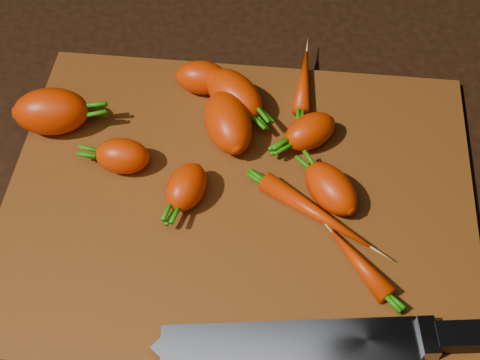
# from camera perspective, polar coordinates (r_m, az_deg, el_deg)

# --- Properties ---
(ground) EXTENTS (2.00, 2.00, 0.01)m
(ground) POSITION_cam_1_polar(r_m,az_deg,el_deg) (0.73, -0.08, -2.26)
(ground) COLOR black
(cutting_board) EXTENTS (0.50, 0.40, 0.01)m
(cutting_board) POSITION_cam_1_polar(r_m,az_deg,el_deg) (0.72, -0.08, -1.77)
(cutting_board) COLOR brown
(cutting_board) RESTS_ON ground
(carrot_0) EXTENTS (0.09, 0.07, 0.05)m
(carrot_0) POSITION_cam_1_polar(r_m,az_deg,el_deg) (0.78, -15.81, 5.64)
(carrot_0) COLOR red
(carrot_0) RESTS_ON cutting_board
(carrot_1) EXTENTS (0.06, 0.04, 0.04)m
(carrot_1) POSITION_cam_1_polar(r_m,az_deg,el_deg) (0.73, -10.00, 2.03)
(carrot_1) COLOR red
(carrot_1) RESTS_ON cutting_board
(carrot_2) EXTENTS (0.09, 0.09, 0.05)m
(carrot_2) POSITION_cam_1_polar(r_m,az_deg,el_deg) (0.78, -0.50, 7.32)
(carrot_2) COLOR red
(carrot_2) RESTS_ON cutting_board
(carrot_3) EXTENTS (0.08, 0.10, 0.05)m
(carrot_3) POSITION_cam_1_polar(r_m,az_deg,el_deg) (0.74, -1.03, 4.95)
(carrot_3) COLOR red
(carrot_3) RESTS_ON cutting_board
(carrot_4) EXTENTS (0.07, 0.07, 0.04)m
(carrot_4) POSITION_cam_1_polar(r_m,az_deg,el_deg) (0.75, 5.99, 4.15)
(carrot_4) COLOR red
(carrot_4) RESTS_ON cutting_board
(carrot_5) EXTENTS (0.06, 0.04, 0.04)m
(carrot_5) POSITION_cam_1_polar(r_m,az_deg,el_deg) (0.80, -3.27, 8.72)
(carrot_5) COLOR red
(carrot_5) RESTS_ON cutting_board
(carrot_6) EXTENTS (0.08, 0.08, 0.04)m
(carrot_6) POSITION_cam_1_polar(r_m,az_deg,el_deg) (0.70, 7.74, -0.73)
(carrot_6) COLOR red
(carrot_6) RESTS_ON cutting_board
(carrot_7) EXTENTS (0.02, 0.10, 0.02)m
(carrot_7) POSITION_cam_1_polar(r_m,az_deg,el_deg) (0.81, 5.46, 8.43)
(carrot_7) COLOR red
(carrot_7) RESTS_ON cutting_board
(carrot_8) EXTENTS (0.12, 0.09, 0.02)m
(carrot_8) POSITION_cam_1_polar(r_m,az_deg,el_deg) (0.69, 6.48, -2.81)
(carrot_8) COLOR red
(carrot_8) RESTS_ON cutting_board
(carrot_9) EXTENTS (0.07, 0.08, 0.02)m
(carrot_9) POSITION_cam_1_polar(r_m,az_deg,el_deg) (0.67, 10.15, -7.02)
(carrot_9) COLOR red
(carrot_9) RESTS_ON cutting_board
(carrot_10) EXTENTS (0.05, 0.07, 0.04)m
(carrot_10) POSITION_cam_1_polar(r_m,az_deg,el_deg) (0.70, -4.60, -0.60)
(carrot_10) COLOR red
(carrot_10) RESTS_ON cutting_board
(knife) EXTENTS (0.39, 0.09, 0.02)m
(knife) POSITION_cam_1_polar(r_m,az_deg,el_deg) (0.63, 6.54, -13.57)
(knife) COLOR gray
(knife) RESTS_ON cutting_board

